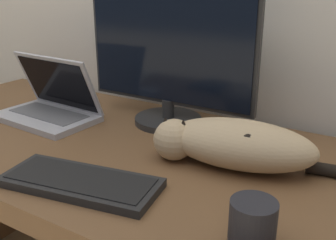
# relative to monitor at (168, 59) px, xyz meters

# --- Properties ---
(desk) EXTENTS (1.62, 0.77, 0.73)m
(desk) POSITION_rel_monitor_xyz_m (-0.11, -0.23, -0.36)
(desk) COLOR brown
(desk) RESTS_ON ground_plane
(monitor) EXTENTS (0.59, 0.22, 0.43)m
(monitor) POSITION_rel_monitor_xyz_m (0.00, 0.00, 0.00)
(monitor) COLOR #282828
(monitor) RESTS_ON desk
(laptop) EXTENTS (0.35, 0.23, 0.21)m
(laptop) POSITION_rel_monitor_xyz_m (-0.37, -0.18, -0.17)
(laptop) COLOR #B7B7BC
(laptop) RESTS_ON desk
(external_keyboard) EXTENTS (0.39, 0.21, 0.02)m
(external_keyboard) POSITION_rel_monitor_xyz_m (0.05, -0.47, -0.20)
(external_keyboard) COLOR black
(external_keyboard) RESTS_ON desk
(cat) EXTENTS (0.53, 0.23, 0.12)m
(cat) POSITION_rel_monitor_xyz_m (0.31, -0.19, -0.15)
(cat) COLOR #D1B284
(cat) RESTS_ON desk
(coffee_mug) EXTENTS (0.09, 0.09, 0.09)m
(coffee_mug) POSITION_rel_monitor_xyz_m (0.46, -0.47, -0.17)
(coffee_mug) COLOR #232328
(coffee_mug) RESTS_ON desk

